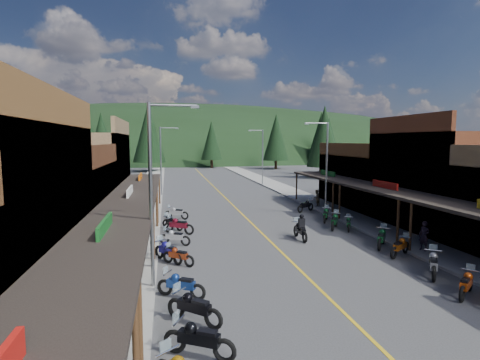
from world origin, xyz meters
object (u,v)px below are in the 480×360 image
bike_west_6 (178,255)px  bike_west_8 (175,236)px  streetlight_1 (162,158)px  bike_west_9 (179,225)px  pine_4 (276,137)px  pine_10 (102,139)px  bike_east_11 (306,205)px  streetlight_2 (325,164)px  bike_east_4 (466,283)px  pine_5 (321,135)px  pine_3 (212,141)px  bike_west_10 (172,222)px  bike_east_9 (335,220)px  bike_west_4 (194,306)px  bike_west_7 (168,250)px  bike_west_11 (176,212)px  shop_east_3 (375,180)px  rider_on_bike (300,229)px  pedestrian_east_a (424,236)px  bike_west_3 (199,337)px  pine_6 (379,141)px  bike_west_5 (181,284)px  pine_7 (59,137)px  bike_east_8 (349,223)px  shop_east_2 (448,181)px  pine_1 (89,137)px  bike_east_10 (326,214)px  streetlight_3 (262,154)px  bike_east_7 (382,237)px  pine_2 (149,133)px  pedestrian_east_b (316,198)px  shop_west_2 (42,206)px  pine_8 (64,144)px  shop_west_3 (78,175)px  streetlight_0 (154,187)px  pine_11 (324,136)px  pine_9 (329,141)px

bike_west_6 → bike_west_8: size_ratio=0.97×
streetlight_1 → bike_west_9: (1.25, -18.39, -3.80)m
pine_4 → bike_west_8: bearing=-112.1°
pine_10 → bike_east_11: size_ratio=5.33×
streetlight_2 → bike_east_4: bearing=-94.4°
pine_5 → bike_east_11: (-28.14, -62.42, -7.37)m
pine_3 → bike_west_6: pine_3 is taller
bike_west_10 → bike_east_9: bearing=-52.4°
pine_5 → bike_west_4: bearing=-115.9°
bike_west_7 → bike_west_11: bearing=49.9°
pine_4 → bike_west_10: (-24.10, -54.99, -6.66)m
shop_east_3 → pine_5: 64.22m
rider_on_bike → streetlight_2: bearing=56.7°
bike_east_4 → pedestrian_east_a: pedestrian_east_a is taller
bike_west_11 → bike_east_11: bearing=-58.1°
pine_4 → bike_west_3: pine_4 is taller
streetlight_2 → pine_6: 68.30m
bike_west_5 → bike_east_11: 20.48m
streetlight_1 → pine_5: size_ratio=0.57×
shop_east_3 → rider_on_bike: 16.01m
pedestrian_east_a → bike_west_3: bearing=-77.3°
pine_7 → bike_east_8: 83.36m
shop_east_2 → shop_east_3: shop_east_2 is taller
pine_1 → bike_west_5: bearing=-76.8°
bike_east_4 → bike_east_10: (0.30, 14.62, 0.03)m
streetlight_3 → bike_west_3: size_ratio=3.54×
shop_east_3 → bike_east_10: (-7.83, -5.98, -1.91)m
bike_east_11 → bike_east_10: bearing=-31.3°
bike_west_9 → bike_east_7: (11.92, -5.71, -0.01)m
pine_2 → bike_west_7: 60.92m
pine_4 → bike_west_6: size_ratio=6.48×
pedestrian_east_b → rider_on_bike: bearing=29.0°
shop_west_2 → pine_5: bearing=55.8°
pine_3 → bike_east_4: 75.54m
bike_east_9 → pine_6: bearing=89.9°
pine_2 → pine_8: 21.73m
pine_8 → bike_west_3: size_ratio=4.43×
pine_6 → bike_west_10: 78.92m
bike_west_6 → bike_west_7: bike_west_7 is taller
shop_west_3 → pine_4: 58.27m
pedestrian_east_a → streetlight_0: bearing=-98.5°
streetlight_2 → bike_east_4: size_ratio=3.85×
streetlight_2 → bike_east_8: 6.98m
shop_east_2 → pine_11: pine_11 is taller
pine_4 → pine_8: size_ratio=1.25×
pine_10 → streetlight_3: bearing=-38.7°
pine_3 → bike_west_8: pine_3 is taller
shop_east_2 → pine_9: 44.58m
streetlight_2 → bike_east_9: size_ratio=3.56×
streetlight_3 → pine_8: (-28.95, 10.00, 1.52)m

